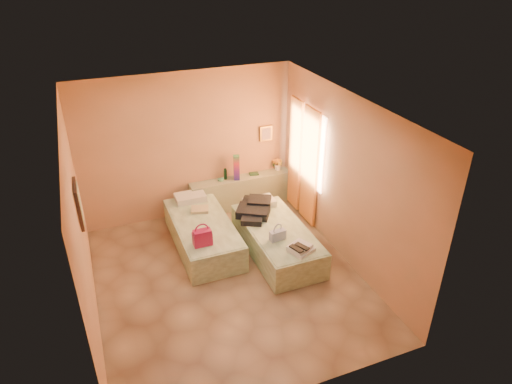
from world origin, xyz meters
TOP-DOWN VIEW (x-y plane):
  - ground at (0.00, 0.00)m, footprint 4.50×4.50m
  - room_walls at (0.21, 0.57)m, footprint 4.02×4.51m
  - headboard_ledge at (0.98, 2.10)m, footprint 2.05×0.30m
  - bed_left at (-0.12, 1.05)m, footprint 0.91×2.00m
  - bed_right at (1.01, 0.40)m, footprint 0.91×2.00m
  - water_bottle at (0.67, 2.15)m, footprint 0.07×0.07m
  - rainbow_box at (0.87, 2.06)m, footprint 0.14×0.14m
  - small_dish at (0.57, 2.13)m, footprint 0.13×0.13m
  - green_book at (1.26, 2.14)m, footprint 0.20×0.15m
  - flower_vase at (1.79, 2.17)m, footprint 0.26×0.26m
  - magenta_handbag at (-0.29, 0.39)m, footprint 0.30×0.17m
  - khaki_garment at (-0.06, 1.42)m, footprint 0.36×0.32m
  - clothes_pile at (0.83, 0.93)m, footprint 0.80×0.80m
  - blue_handbag at (0.87, 0.08)m, footprint 0.27×0.14m
  - towel_stack at (1.08, -0.35)m, footprint 0.44×0.41m
  - sandal_pair at (1.02, -0.40)m, footprint 0.25×0.28m

SIDE VIEW (x-z plane):
  - ground at x=0.00m, z-range 0.00..0.00m
  - bed_left at x=-0.12m, z-range 0.00..0.50m
  - bed_right at x=1.01m, z-range 0.00..0.50m
  - headboard_ledge at x=0.98m, z-range 0.00..0.65m
  - khaki_garment at x=-0.06m, z-range 0.50..0.55m
  - towel_stack at x=1.08m, z-range 0.50..0.60m
  - blue_handbag at x=0.87m, z-range 0.50..0.67m
  - clothes_pile at x=0.83m, z-range 0.50..0.68m
  - sandal_pair at x=1.02m, z-range 0.60..0.62m
  - magenta_handbag at x=-0.29m, z-range 0.50..0.78m
  - green_book at x=1.26m, z-range 0.65..0.68m
  - small_dish at x=0.57m, z-range 0.65..0.68m
  - water_bottle at x=0.67m, z-range 0.65..0.87m
  - flower_vase at x=1.79m, z-range 0.65..0.93m
  - rainbow_box at x=0.87m, z-range 0.65..1.15m
  - room_walls at x=0.21m, z-range 0.38..3.19m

